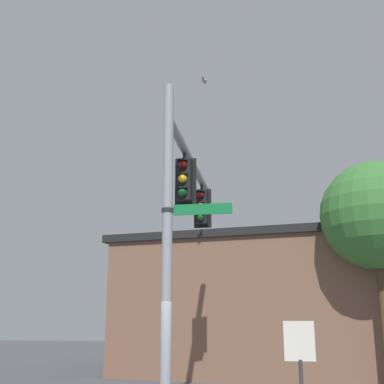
# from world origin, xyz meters

# --- Properties ---
(signal_pole) EXTENTS (0.21, 0.21, 7.09)m
(signal_pole) POSITION_xyz_m (0.00, 0.00, 3.54)
(signal_pole) COLOR gray
(signal_pole) RESTS_ON ground
(mast_arm) EXTENTS (0.44, 5.98, 0.21)m
(mast_arm) POSITION_xyz_m (0.12, -2.98, 6.29)
(mast_arm) COLOR gray
(traffic_light_nearest_pole) EXTENTS (0.54, 0.49, 1.31)m
(traffic_light_nearest_pole) POSITION_xyz_m (0.07, -1.89, 5.49)
(traffic_light_nearest_pole) COLOR black
(traffic_light_mid_inner) EXTENTS (0.54, 0.49, 1.31)m
(traffic_light_mid_inner) POSITION_xyz_m (0.19, -4.96, 5.49)
(traffic_light_mid_inner) COLOR black
(street_name_sign) EXTENTS (1.44, 0.25, 0.22)m
(street_name_sign) POSITION_xyz_m (-0.45, -0.02, 4.31)
(street_name_sign) COLOR #147238
(bird_flying) EXTENTS (0.22, 0.36, 0.12)m
(bird_flying) POSITION_xyz_m (0.03, -4.61, 9.53)
(bird_flying) COLOR gray
(storefront_building) EXTENTS (13.14, 9.67, 5.44)m
(storefront_building) POSITION_xyz_m (-1.57, -12.07, 2.73)
(storefront_building) COLOR brown
(storefront_building) RESTS_ON ground
(tree_by_storefront) EXTENTS (3.57, 3.57, 7.28)m
(tree_by_storefront) POSITION_xyz_m (-5.20, -7.29, 5.46)
(tree_by_storefront) COLOR #4C3823
(tree_by_storefront) RESTS_ON ground
(historical_marker) EXTENTS (0.60, 0.08, 2.13)m
(historical_marker) POSITION_xyz_m (-2.50, -0.81, 1.40)
(historical_marker) COLOR #333333
(historical_marker) RESTS_ON ground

